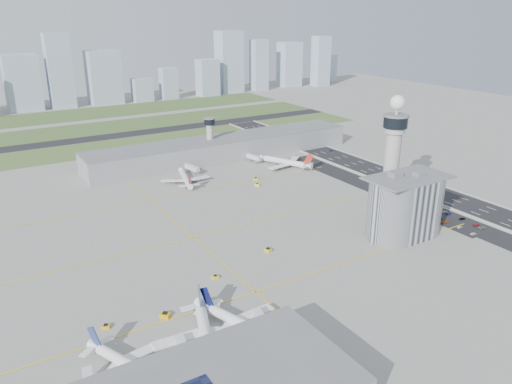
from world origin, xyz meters
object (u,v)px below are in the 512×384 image
tug_5 (256,179)px  car_lot_0 (473,234)px  airplane_near_b (206,331)px  car_lot_3 (439,219)px  car_hw_2 (331,151)px  car_lot_7 (476,225)px  tug_4 (257,185)px  tug_0 (106,326)px  airplane_near_a (128,359)px  car_lot_2 (445,222)px  jet_bridge_near_2 (271,337)px  car_hw_4 (273,138)px  car_lot_10 (445,212)px  jet_bridge_far_1 (248,157)px  car_lot_4 (429,216)px  car_lot_9 (449,214)px  car_lot_8 (462,219)px  tug_2 (215,277)px  car_hw_1 (401,180)px  airplane_near_c (242,318)px  jet_bridge_far_0 (186,167)px  airplane_far_a (185,175)px  tug_3 (268,250)px  airplane_far_b (285,158)px  car_lot_6 (482,228)px  secondary_tower (210,135)px  control_tower (393,149)px  jet_bridge_near_1 (189,368)px  car_lot_11 (433,208)px  admin_building (405,206)px  car_lot_5 (417,209)px

tug_5 → car_lot_0: tug_5 is taller
airplane_near_b → car_lot_3: size_ratio=10.58×
car_hw_2 → car_lot_7: bearing=-100.6°
car_lot_7 → tug_4: bearing=30.8°
airplane_near_b → tug_0: airplane_near_b is taller
airplane_near_a → car_lot_2: airplane_near_a is taller
jet_bridge_near_2 → car_hw_4: 289.51m
car_lot_10 → car_hw_4: size_ratio=1.24×
jet_bridge_far_1 → car_lot_4: (29.91, -145.25, -2.28)m
car_lot_3 → car_lot_9: car_lot_3 is taller
car_lot_3 → car_lot_8: (10.40, -6.59, 0.04)m
tug_2 → car_hw_1: 171.40m
airplane_near_c → car_lot_8: size_ratio=10.60×
car_hw_1 → tug_5: bearing=143.5°
tug_0 → car_lot_10: tug_0 is taller
car_lot_7 → car_lot_8: bearing=-2.5°
jet_bridge_far_0 → car_lot_0: jet_bridge_far_0 is taller
airplane_far_a → tug_3: 113.17m
car_hw_2 → car_lot_2: bearing=-105.5°
jet_bridge_near_2 → car_hw_1: 194.88m
airplane_far_b → car_lot_6: size_ratio=10.56×
jet_bridge_near_2 → car_lot_9: jet_bridge_near_2 is taller
secondary_tower → control_tower: bearing=-73.5°
car_lot_7 → car_hw_2: car_lot_7 is taller
jet_bridge_far_1 → tug_0: size_ratio=4.91×
car_lot_0 → car_hw_1: size_ratio=1.04×
control_tower → airplane_far_b: 101.67m
tug_3 → car_lot_8: tug_3 is taller
jet_bridge_far_1 → control_tower: bearing=-0.8°
car_lot_2 → car_lot_8: 11.67m
car_lot_3 → car_hw_1: car_lot_3 is taller
airplane_near_b → jet_bridge_near_1: 15.46m
airplane_far_a → car_lot_8: airplane_far_a is taller
car_hw_4 → jet_bridge_far_1: bearing=-141.4°
tug_3 → car_lot_11: bearing=164.9°
airplane_far_a → car_lot_6: size_ratio=9.16×
tug_4 → car_lot_7: bearing=70.6°
airplane_far_b → jet_bridge_near_1: 224.31m
jet_bridge_near_1 → car_hw_4: bearing=-28.2°
admin_building → car_lot_4: admin_building is taller
tug_5 → car_lot_4: bearing=40.1°
tug_3 → car_lot_0: (98.58, -38.57, -0.38)m
airplane_far_b → car_lot_3: 125.68m
airplane_near_b → tug_4: (100.21, 129.96, -5.13)m
jet_bridge_near_1 → tug_5: (116.28, 150.64, -1.88)m
jet_bridge_near_1 → car_lot_11: 184.64m
control_tower → car_lot_6: control_tower is taller
secondary_tower → car_lot_2: size_ratio=8.03×
tug_5 → car_hw_2: bearing=123.5°
secondary_tower → car_lot_5: bearing=-70.7°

